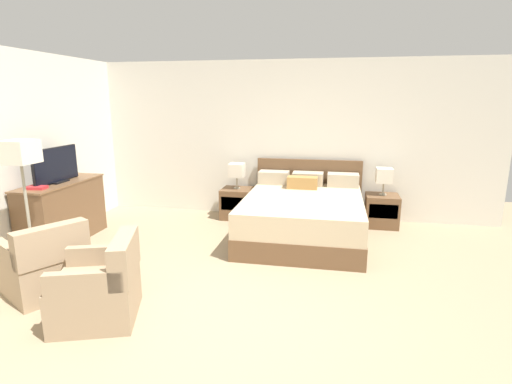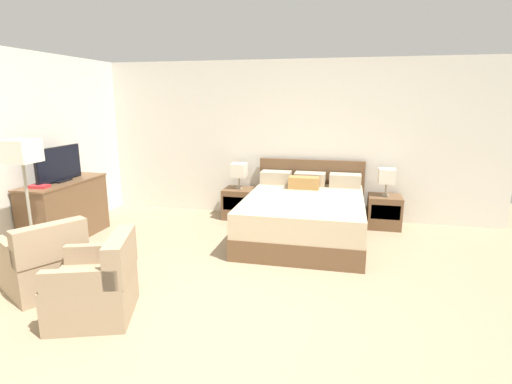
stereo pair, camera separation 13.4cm
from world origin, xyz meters
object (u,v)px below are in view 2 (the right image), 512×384
(tv, at_px, (59,165))
(floor_lamp, at_px, (23,163))
(nightstand_left, at_px, (239,203))
(table_lamp_left, at_px, (239,171))
(armchair_by_window, at_px, (45,264))
(table_lamp_right, at_px, (387,176))
(bed, at_px, (304,215))
(armchair_companion, at_px, (97,287))
(nightstand_right, at_px, (384,211))
(book_red_cover, at_px, (39,186))
(dresser, at_px, (66,210))

(tv, distance_m, floor_lamp, 1.00)
(nightstand_left, relative_size, table_lamp_left, 1.18)
(table_lamp_left, xyz_separation_m, armchair_by_window, (-1.27, -2.95, -0.51))
(table_lamp_right, relative_size, armchair_by_window, 0.45)
(bed, bearing_deg, armchair_companion, -122.12)
(bed, height_order, table_lamp_right, bed)
(nightstand_right, relative_size, table_lamp_right, 1.18)
(book_red_cover, relative_size, armchair_companion, 0.26)
(tv, xyz_separation_m, armchair_companion, (1.64, -1.69, -0.78))
(nightstand_left, distance_m, armchair_companion, 3.31)
(table_lamp_right, bearing_deg, armchair_by_window, -140.48)
(armchair_by_window, bearing_deg, dresser, 120.42)
(bed, height_order, nightstand_left, bed)
(bed, relative_size, book_red_cover, 9.16)
(bed, bearing_deg, table_lamp_left, 147.19)
(nightstand_left, xyz_separation_m, dresser, (-2.08, -1.56, 0.18))
(table_lamp_right, xyz_separation_m, book_red_cover, (-4.38, -2.00, 0.06))
(tv, relative_size, armchair_companion, 0.97)
(nightstand_right, relative_size, armchair_companion, 0.57)
(bed, xyz_separation_m, armchair_companion, (-1.60, -2.54, -0.04))
(dresser, xyz_separation_m, book_red_cover, (0.01, -0.44, 0.43))
(tv, bearing_deg, nightstand_left, 37.48)
(book_red_cover, bearing_deg, nightstand_left, 44.05)
(nightstand_left, bearing_deg, table_lamp_right, 0.04)
(nightstand_left, relative_size, nightstand_right, 1.00)
(armchair_companion, bearing_deg, table_lamp_left, 82.32)
(table_lamp_left, bearing_deg, nightstand_left, -90.00)
(bed, relative_size, floor_lamp, 1.39)
(dresser, xyz_separation_m, armchair_companion, (1.64, -1.73, -0.15))
(dresser, distance_m, floor_lamp, 1.31)
(nightstand_left, bearing_deg, tv, -142.52)
(tv, xyz_separation_m, armchair_by_window, (0.81, -1.35, -0.78))
(nightstand_left, xyz_separation_m, floor_lamp, (-1.77, -2.53, 1.01))
(bed, distance_m, nightstand_right, 1.37)
(nightstand_right, relative_size, table_lamp_left, 1.18)
(tv, bearing_deg, table_lamp_left, 37.50)
(table_lamp_left, xyz_separation_m, tv, (-2.08, -1.60, 0.27))
(book_red_cover, bearing_deg, floor_lamp, -60.46)
(nightstand_right, distance_m, tv, 4.74)
(nightstand_right, xyz_separation_m, dresser, (-4.39, -1.56, 0.18))
(nightstand_right, height_order, armchair_by_window, armchair_by_window)
(tv, bearing_deg, bed, 14.78)
(dresser, bearing_deg, book_red_cover, -88.31)
(table_lamp_left, bearing_deg, bed, -32.81)
(table_lamp_right, xyz_separation_m, floor_lamp, (-4.08, -2.53, 0.46))
(table_lamp_left, height_order, book_red_cover, table_lamp_left)
(nightstand_left, relative_size, armchair_companion, 0.57)
(table_lamp_right, bearing_deg, table_lamp_left, 180.00)
(dresser, distance_m, armchair_companion, 2.38)
(armchair_by_window, relative_size, floor_lamp, 0.62)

